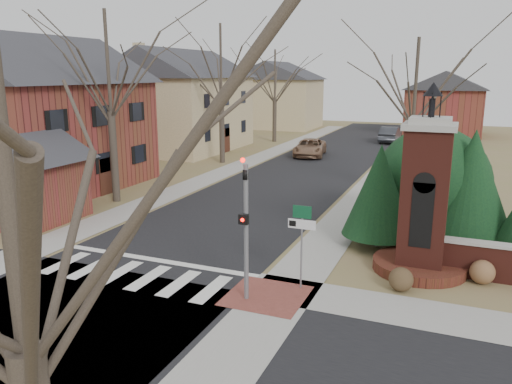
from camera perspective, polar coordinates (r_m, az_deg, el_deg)
The scene contains 27 objects.
ground at distance 17.23m, azimuth -15.39°, elevation -10.14°, with size 120.00×120.00×0.00m, color olive.
main_street at distance 36.39m, azimuth 6.10°, elevation 2.66°, with size 8.00×70.00×0.01m, color black.
cross_street at distance 15.22m, azimuth -22.45°, elevation -13.96°, with size 120.00×8.00×0.01m, color black.
crosswalk_zone at distance 17.80m, azimuth -13.81°, elevation -9.22°, with size 8.00×2.20×0.02m, color silver.
stop_bar at distance 18.94m, azimuth -11.14°, elevation -7.68°, with size 8.00×0.35×0.02m, color silver.
sidewalk_right_main at distance 35.32m, azimuth 14.22°, elevation 2.00°, with size 2.00×60.00×0.02m, color gray.
sidewalk_left at distance 38.14m, azimuth -1.43°, elevation 3.23°, with size 2.00×60.00×0.02m, color gray.
curb_apron at distance 15.81m, azimuth 1.19°, elevation -11.79°, with size 2.40×2.40×0.02m, color brown.
traffic_signal_pole at distance 14.70m, azimuth -1.19°, elevation -3.02°, with size 0.28×0.41×4.50m.
sign_post at distance 15.73m, azimuth 5.23°, elevation -4.39°, with size 0.90×0.07×2.75m.
brick_gate_monument at distance 17.96m, azimuth 18.59°, elevation -2.07°, with size 3.20×3.20×6.47m.
house_brick_left at distance 32.09m, azimuth -23.65°, elevation 8.58°, with size 9.80×11.80×9.42m.
house_stucco_left at distance 45.85m, azimuth -8.59°, elevation 10.57°, with size 9.80×12.80×9.28m.
garage_left at distance 25.38m, azimuth -24.87°, elevation 1.93°, with size 4.80×4.80×4.29m.
house_distant_left at distance 64.26m, azimuth 2.39°, elevation 11.17°, with size 10.80×8.80×8.53m.
house_distant_right at distance 60.46m, azimuth 20.77°, elevation 9.62°, with size 8.80×8.80×7.30m.
evergreen_near at distance 20.04m, azimuth 13.92°, elevation 0.20°, with size 2.80×2.80×4.10m.
evergreen_mid at distance 20.97m, azimuth 23.41°, elevation 0.90°, with size 3.40×3.40×4.70m.
evergreen_mass at distance 22.30m, azimuth 19.49°, elevation 1.40°, with size 4.80×4.80×4.80m, color black.
bare_tree_0 at distance 27.27m, azimuth -16.65°, elevation 14.87°, with size 8.05×8.05×11.15m.
bare_tree_1 at distance 38.32m, azimuth -4.05°, elevation 15.30°, with size 8.40×8.40×11.64m.
bare_tree_2 at distance 50.46m, azimuth 2.18°, elevation 13.72°, with size 7.35×7.35×10.19m.
bare_tree_3 at distance 28.45m, azimuth 17.87°, elevation 12.68°, with size 7.00×7.00×9.70m.
pickup_truck at distance 42.01m, azimuth 6.18°, elevation 5.07°, with size 2.35×5.09×1.42m, color #8F694E.
distant_car at distance 52.04m, azimuth 15.06°, elevation 6.37°, with size 1.66×4.75×1.57m, color #35373D.
dry_shrub_left at distance 16.67m, azimuth 16.24°, elevation -9.57°, with size 0.77×0.77×0.77m, color #4C3922.
dry_shrub_right at distance 18.13m, azimuth 24.45°, elevation -8.33°, with size 0.80×0.80×0.80m, color brown.
Camera 1 is at (9.94, -12.35, 6.74)m, focal length 35.00 mm.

